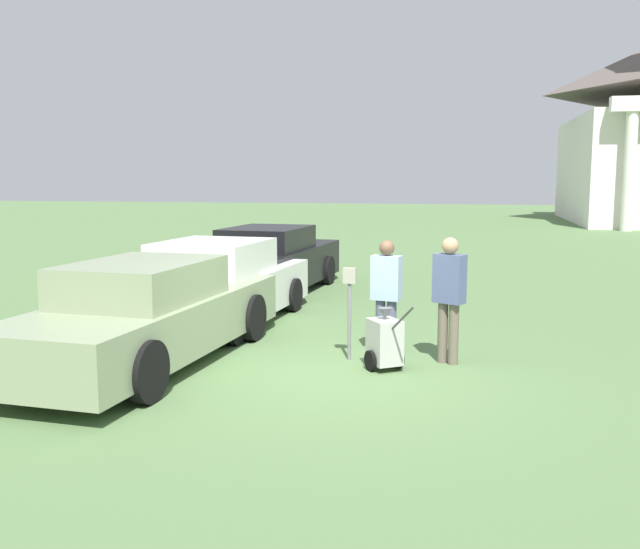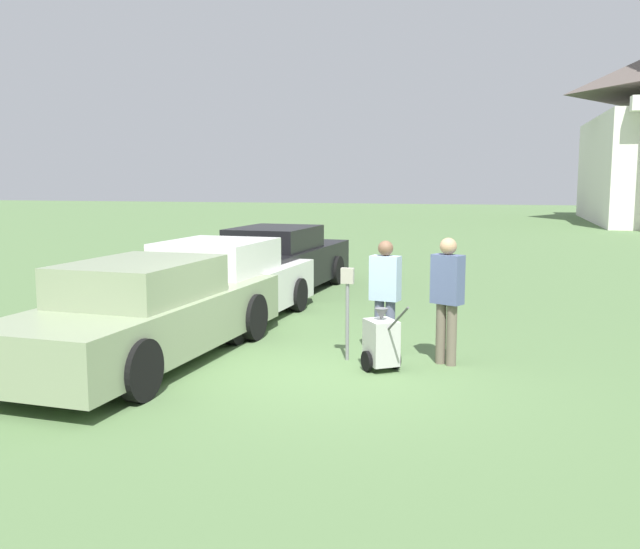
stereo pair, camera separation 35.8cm
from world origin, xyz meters
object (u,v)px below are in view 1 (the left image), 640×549
parked_car_sage (149,315)px  parked_car_black (270,262)px  parked_car_white (217,286)px  person_worker (386,290)px  person_supervisor (449,292)px  parking_meter (349,296)px  equipment_cart (385,341)px

parked_car_sage → parked_car_black: (0.00, 6.14, 0.02)m
parked_car_white → person_worker: size_ratio=2.86×
parked_car_sage → person_worker: person_worker is taller
parked_car_sage → person_worker: 3.37m
parked_car_white → person_supervisor: 4.50m
parked_car_sage → parked_car_white: 2.74m
parked_car_sage → parking_meter: 2.80m
parked_car_white → equipment_cart: size_ratio=4.80×
person_worker → person_supervisor: person_supervisor is taller
parking_meter → equipment_cart: (0.55, -0.42, -0.53)m
person_supervisor → equipment_cart: 1.15m
parked_car_white → person_supervisor: person_supervisor is taller
parked_car_black → person_supervisor: bearing=-48.2°
parked_car_sage → person_supervisor: (4.06, 0.84, 0.33)m
parked_car_white → person_supervisor: bearing=-20.8°
parking_meter → equipment_cart: 0.87m
person_supervisor → equipment_cart: person_supervisor is taller
parking_meter → parked_car_white: bearing=143.4°
person_supervisor → parked_car_white: bearing=2.5°
parking_meter → parked_car_sage: bearing=-164.4°
parked_car_sage → parking_meter: size_ratio=4.11×
person_worker → person_supervisor: (0.90, -0.30, 0.05)m
parking_meter → person_supervisor: 1.38m
parked_car_black → person_worker: (3.16, -5.00, 0.25)m
parked_car_sage → person_supervisor: person_supervisor is taller
parked_car_sage → parked_car_black: 6.14m
parked_car_white → person_worker: bearing=-22.6°
parked_car_sage → person_supervisor: bearing=16.0°
parked_car_black → equipment_cart: parked_car_black is taller
parked_car_white → parking_meter: size_ratio=3.64×
parked_car_black → parked_car_white: bearing=-85.7°
parked_car_sage → parked_car_black: bearing=94.3°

